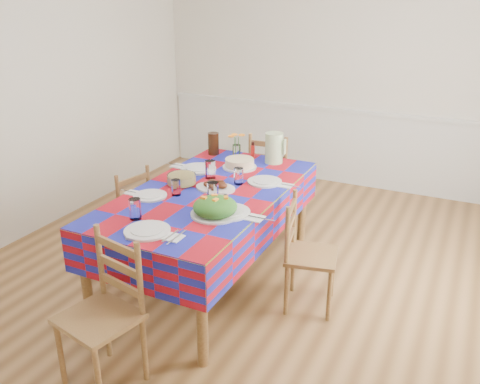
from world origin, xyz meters
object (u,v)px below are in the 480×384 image
Objects in this scene: dining_table at (209,201)px; chair_far at (271,178)px; green_pitcher at (274,148)px; chair_left at (127,215)px; chair_near at (105,314)px; chair_right at (306,255)px; meat_platter at (215,186)px; tea_pitcher at (213,144)px.

chair_far is (0.00, 1.27, -0.23)m from dining_table.
green_pitcher is 1.41m from chair_left.
green_pitcher is 0.65m from chair_far.
chair_right is at bearing 69.93° from chair_near.
chair_right is (0.78, -0.06, -0.39)m from meat_platter.
tea_pitcher is 2.18m from chair_near.
chair_far is at bearing 89.86° from dining_table.
meat_platter is 1.37m from chair_near.
chair_right is (1.22, -0.84, -0.46)m from tea_pitcher.
meat_platter is at bearing 73.89° from chair_right.
green_pitcher is at bearing 110.07° from chair_far.
meat_platter is at bearing 106.69° from chair_left.
tea_pitcher reaches higher than chair_left.
chair_near reaches higher than dining_table.
chair_left is at bearing 78.22° from chair_right.
chair_right reaches higher than meat_platter.
dining_table is 2.36× the size of chair_left.
dining_table is 0.86m from chair_left.
dining_table is 0.90m from green_pitcher.
green_pitcher is at bearing 77.22° from dining_table.
dining_table is 0.94m from tea_pitcher.
chair_right is (0.62, -0.85, -0.50)m from green_pitcher.
chair_near is at bearing 86.14° from chair_far.
chair_left is (-0.84, -0.06, -0.39)m from meat_platter.
chair_left is (-0.82, 1.26, -0.04)m from chair_near.
chair_far is at bearing 102.43° from chair_near.
chair_left reaches higher than meat_platter.
chair_near is at bearing -89.59° from dining_table.
chair_right is at bearing -34.55° from tea_pitcher.
tea_pitcher is 0.22× the size of chair_far.
chair_far is at bearing 20.44° from chair_right.
chair_near is (-0.18, -2.12, -0.46)m from green_pitcher.
tea_pitcher is 0.74m from chair_far.
tea_pitcher is at bearing 42.89° from chair_far.
tea_pitcher reaches higher than meat_platter.
green_pitcher is at bearing 143.19° from chair_left.
dining_table is 1.29m from chair_far.
tea_pitcher is at bearing 116.19° from dining_table.
tea_pitcher is (-0.41, 0.83, 0.19)m from dining_table.
chair_near is 1.10× the size of chair_left.
tea_pitcher is at bearing 43.65° from chair_right.
chair_far reaches higher than chair_right.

